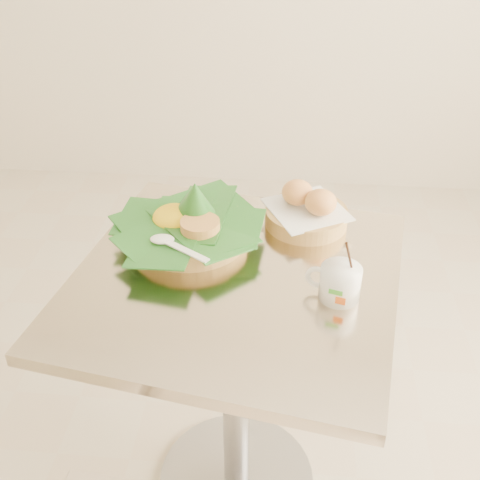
# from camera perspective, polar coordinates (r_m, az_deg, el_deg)

# --- Properties ---
(floor) EXTENTS (3.60, 3.60, 0.00)m
(floor) POSITION_cam_1_polar(r_m,az_deg,el_deg) (1.91, -3.43, -20.55)
(floor) COLOR beige
(floor) RESTS_ON ground
(cafe_table) EXTENTS (0.81, 0.81, 0.75)m
(cafe_table) POSITION_cam_1_polar(r_m,az_deg,el_deg) (1.47, -0.40, -10.20)
(cafe_table) COLOR gray
(cafe_table) RESTS_ON floor
(rice_basket) EXTENTS (0.34, 0.34, 0.17)m
(rice_basket) POSITION_cam_1_polar(r_m,az_deg,el_deg) (1.42, -4.82, 1.64)
(rice_basket) COLOR tan
(rice_basket) RESTS_ON cafe_table
(bread_basket) EXTENTS (0.23, 0.23, 0.11)m
(bread_basket) POSITION_cam_1_polar(r_m,az_deg,el_deg) (1.49, 6.37, 2.76)
(bread_basket) COLOR tan
(bread_basket) RESTS_ON cafe_table
(coffee_mug) EXTENTS (0.12, 0.09, 0.15)m
(coffee_mug) POSITION_cam_1_polar(r_m,az_deg,el_deg) (1.26, 9.37, -3.93)
(coffee_mug) COLOR white
(coffee_mug) RESTS_ON cafe_table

